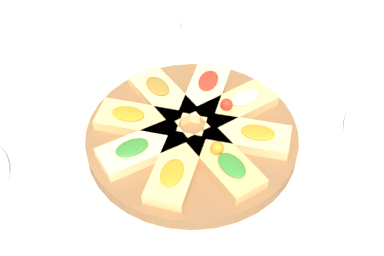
{
  "coord_description": "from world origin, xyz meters",
  "views": [
    {
      "loc": [
        -0.12,
        0.61,
        0.69
      ],
      "look_at": [
        0.0,
        0.0,
        0.03
      ],
      "focal_mm": 50.0,
      "sensor_mm": 36.0,
      "label": 1
    }
  ],
  "objects": [
    {
      "name": "focaccia_slice_4",
      "position": [
        0.07,
        -0.07,
        0.03
      ],
      "size": [
        0.15,
        0.15,
        0.03
      ],
      "color": "#DBB775",
      "rests_on": "serving_board"
    },
    {
      "name": "napkin_stack",
      "position": [
        -0.25,
        -0.31,
        0.0
      ],
      "size": [
        0.17,
        0.15,
        0.01
      ],
      "primitive_type": "cube",
      "rotation": [
        0.0,
        0.0,
        -0.23
      ],
      "color": "white",
      "rests_on": "ground_plane"
    },
    {
      "name": "focaccia_slice_5",
      "position": [
        0.09,
        -0.0,
        0.03
      ],
      "size": [
        0.15,
        0.07,
        0.03
      ],
      "color": "tan",
      "rests_on": "serving_board"
    },
    {
      "name": "water_glass",
      "position": [
        0.12,
        -0.26,
        0.05
      ],
      "size": [
        0.08,
        0.08,
        0.09
      ],
      "primitive_type": "cylinder",
      "color": "silver",
      "rests_on": "ground_plane"
    },
    {
      "name": "focaccia_slice_3",
      "position": [
        -0.01,
        -0.09,
        0.03
      ],
      "size": [
        0.07,
        0.15,
        0.03
      ],
      "color": "#E5C689",
      "rests_on": "serving_board"
    },
    {
      "name": "focaccia_slice_2",
      "position": [
        -0.07,
        -0.07,
        0.04
      ],
      "size": [
        0.15,
        0.15,
        0.04
      ],
      "color": "tan",
      "rests_on": "serving_board"
    },
    {
      "name": "focaccia_slice_7",
      "position": [
        0.01,
        0.09,
        0.03
      ],
      "size": [
        0.07,
        0.15,
        0.03
      ],
      "color": "tan",
      "rests_on": "serving_board"
    },
    {
      "name": "focaccia_slice_6",
      "position": [
        0.07,
        0.06,
        0.03
      ],
      "size": [
        0.15,
        0.14,
        0.03
      ],
      "color": "#E5C689",
      "rests_on": "serving_board"
    },
    {
      "name": "serving_board",
      "position": [
        0.0,
        0.0,
        0.01
      ],
      "size": [
        0.36,
        0.36,
        0.02
      ],
      "primitive_type": "cylinder",
      "color": "brown",
      "rests_on": "ground_plane"
    },
    {
      "name": "focaccia_slice_0",
      "position": [
        -0.07,
        0.07,
        0.04
      ],
      "size": [
        0.15,
        0.15,
        0.04
      ],
      "color": "tan",
      "rests_on": "serving_board"
    },
    {
      "name": "focaccia_slice_1",
      "position": [
        -0.09,
        0.0,
        0.03
      ],
      "size": [
        0.15,
        0.07,
        0.03
      ],
      "color": "#DBB775",
      "rests_on": "serving_board"
    },
    {
      "name": "ground_plane",
      "position": [
        0.0,
        0.0,
        0.0
      ],
      "size": [
        3.0,
        3.0,
        0.0
      ],
      "primitive_type": "plane",
      "color": "silver"
    }
  ]
}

